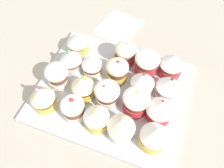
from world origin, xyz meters
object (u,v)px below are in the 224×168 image
(cupcake_6, at_px, (73,108))
(cupcake_12, at_px, (142,83))
(baking_tray, at_px, (112,91))
(cupcake_13, at_px, (136,101))
(cupcake_4, at_px, (92,64))
(cupcake_15, at_px, (172,64))
(cupcake_5, at_px, (83,87))
(cupcake_9, at_px, (107,94))
(cupcake_18, at_px, (154,136))
(cupcake_0, at_px, (78,42))
(cupcake_1, at_px, (71,60))
(cupcake_7, at_px, (126,53))
(napkin, at_px, (118,27))
(cupcake_10, at_px, (96,117))
(cupcake_17, at_px, (160,109))
(cupcake_3, at_px, (43,98))
(cupcake_11, at_px, (147,63))
(cupcake_14, at_px, (121,127))
(cupcake_2, at_px, (57,75))
(cupcake_8, at_px, (116,70))
(cupcake_16, at_px, (168,87))

(cupcake_6, relative_size, cupcake_12, 0.96)
(baking_tray, height_order, cupcake_13, cupcake_13)
(cupcake_4, xyz_separation_m, cupcake_15, (-0.07, 0.20, 0.00))
(cupcake_5, bearing_deg, baking_tray, 120.85)
(cupcake_9, height_order, cupcake_18, cupcake_18)
(baking_tray, bearing_deg, cupcake_0, -125.10)
(cupcake_0, distance_m, cupcake_1, 0.07)
(cupcake_7, xyz_separation_m, napkin, (-0.14, -0.07, -0.05))
(cupcake_10, height_order, cupcake_13, cupcake_10)
(cupcake_18, bearing_deg, cupcake_15, -178.55)
(cupcake_15, relative_size, cupcake_17, 1.01)
(cupcake_13, bearing_deg, cupcake_10, -45.65)
(cupcake_1, bearing_deg, cupcake_9, 63.03)
(napkin, bearing_deg, cupcake_7, 27.11)
(cupcake_9, distance_m, cupcake_10, 0.07)
(cupcake_10, bearing_deg, cupcake_5, -136.34)
(cupcake_3, height_order, cupcake_11, cupcake_3)
(cupcake_15, distance_m, cupcake_18, 0.21)
(baking_tray, distance_m, cupcake_5, 0.08)
(cupcake_14, xyz_separation_m, cupcake_18, (-0.01, 0.07, -0.00))
(baking_tray, height_order, cupcake_17, cupcake_17)
(cupcake_6, xyz_separation_m, cupcake_17, (-0.07, 0.19, 0.00))
(cupcake_2, relative_size, cupcake_15, 0.90)
(cupcake_5, bearing_deg, cupcake_8, 142.99)
(cupcake_13, distance_m, cupcake_16, 0.09)
(cupcake_14, relative_size, cupcake_17, 0.99)
(cupcake_5, bearing_deg, cupcake_1, -135.67)
(cupcake_12, height_order, cupcake_15, cupcake_15)
(cupcake_7, distance_m, cupcake_14, 0.22)
(cupcake_0, height_order, cupcake_1, cupcake_1)
(cupcake_6, relative_size, cupcake_7, 0.96)
(cupcake_16, bearing_deg, cupcake_2, -77.31)
(cupcake_4, xyz_separation_m, cupcake_6, (0.13, 0.01, -0.00))
(cupcake_4, distance_m, cupcake_18, 0.24)
(napkin, bearing_deg, cupcake_9, 13.58)
(cupcake_13, distance_m, cupcake_18, 0.09)
(cupcake_9, distance_m, cupcake_15, 0.19)
(cupcake_13, distance_m, cupcake_15, 0.15)
(cupcake_3, height_order, cupcake_10, cupcake_10)
(cupcake_18, bearing_deg, napkin, -149.47)
(cupcake_0, height_order, cupcake_10, cupcake_10)
(cupcake_1, distance_m, cupcake_2, 0.06)
(cupcake_5, height_order, cupcake_11, cupcake_5)
(cupcake_14, bearing_deg, cupcake_9, -139.54)
(cupcake_17, bearing_deg, cupcake_15, -179.17)
(cupcake_3, relative_size, cupcake_11, 1.18)
(cupcake_1, height_order, cupcake_13, cupcake_13)
(cupcake_16, bearing_deg, cupcake_11, -128.95)
(cupcake_2, relative_size, cupcake_4, 0.94)
(baking_tray, relative_size, cupcake_10, 4.77)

